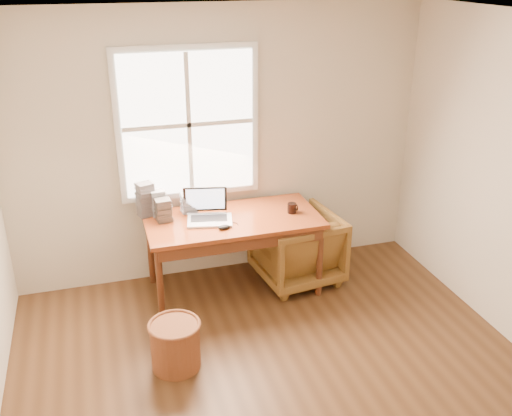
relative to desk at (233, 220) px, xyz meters
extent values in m
cube|color=white|center=(0.00, -1.80, 1.88)|extent=(4.00, 4.50, 0.02)
cube|color=beige|center=(0.00, 0.46, 0.57)|extent=(4.00, 0.02, 2.60)
cube|color=silver|center=(-0.30, 0.42, 0.82)|extent=(1.32, 0.05, 1.42)
cube|color=white|center=(-0.30, 0.39, 0.82)|extent=(1.20, 0.02, 1.30)
cube|color=silver|center=(-0.30, 0.38, 0.82)|extent=(0.04, 0.02, 1.30)
cube|color=silver|center=(-0.30, 0.38, 0.82)|extent=(1.20, 0.02, 0.04)
cube|color=brown|center=(0.00, 0.00, 0.00)|extent=(1.60, 0.80, 0.04)
imported|color=brown|center=(0.64, 0.00, -0.38)|extent=(0.84, 0.86, 0.70)
cylinder|color=brown|center=(-0.72, -0.99, -0.54)|extent=(0.42, 0.42, 0.38)
ellipsoid|color=black|center=(-0.13, -0.21, 0.04)|extent=(0.12, 0.08, 0.04)
cylinder|color=black|center=(0.56, -0.05, 0.07)|extent=(0.10, 0.10, 0.09)
cube|color=silver|center=(-0.64, 0.25, 0.14)|extent=(0.13, 0.12, 0.25)
cube|color=#252429|center=(-0.61, 0.11, 0.12)|extent=(0.14, 0.13, 0.21)
cube|color=gray|center=(-0.75, 0.28, 0.18)|extent=(0.17, 0.16, 0.32)
cube|color=silver|center=(-0.36, 0.25, 0.11)|extent=(0.15, 0.13, 0.18)
camera|label=1|loc=(-1.16, -4.62, 2.20)|focal=40.00mm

